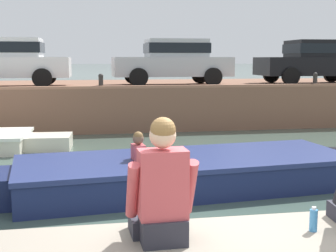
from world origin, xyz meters
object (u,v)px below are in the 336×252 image
(car_right_inner_black, at_px, (315,60))
(bottle_drink, at_px, (313,220))
(motorboat_passing, at_px, (171,174))
(car_left_inner_white, at_px, (4,60))
(mooring_bollard_east, at_px, (315,79))
(mooring_bollard_mid, at_px, (101,80))
(person_seated_left, at_px, (162,194))
(car_centre_silver, at_px, (173,60))

(car_right_inner_black, xyz_separation_m, bottle_drink, (-6.34, -12.38, -1.25))
(motorboat_passing, relative_size, car_left_inner_white, 1.65)
(car_right_inner_black, bearing_deg, car_left_inner_white, 180.00)
(mooring_bollard_east, bearing_deg, mooring_bollard_mid, 180.00)
(mooring_bollard_mid, bearing_deg, person_seated_left, -89.56)
(car_centre_silver, bearing_deg, person_seated_left, -101.05)
(motorboat_passing, bearing_deg, car_right_inner_black, 49.91)
(motorboat_passing, relative_size, mooring_bollard_mid, 15.99)
(mooring_bollard_mid, bearing_deg, car_left_inner_white, 154.55)
(mooring_bollard_east, bearing_deg, car_left_inner_white, 171.83)
(motorboat_passing, xyz_separation_m, car_centre_silver, (1.54, 7.97, 1.93))
(car_right_inner_black, relative_size, person_seated_left, 4.09)
(person_seated_left, bearing_deg, car_left_inner_white, 104.06)
(car_centre_silver, xyz_separation_m, mooring_bollard_mid, (-2.50, -1.44, -0.61))
(car_left_inner_white, xyz_separation_m, person_seated_left, (3.10, -12.36, -0.97))
(car_centre_silver, distance_m, mooring_bollard_east, 4.74)
(motorboat_passing, xyz_separation_m, person_seated_left, (-0.88, -4.39, 0.96))
(car_right_inner_black, bearing_deg, bottle_drink, -117.13)
(car_centre_silver, bearing_deg, mooring_bollard_mid, -150.09)
(motorboat_passing, height_order, mooring_bollard_mid, mooring_bollard_mid)
(person_seated_left, bearing_deg, car_centre_silver, 78.95)
(bottle_drink, bearing_deg, mooring_bollard_east, 62.70)
(car_left_inner_white, relative_size, mooring_bollard_mid, 9.69)
(car_right_inner_black, height_order, mooring_bollard_east, car_right_inner_black)
(bottle_drink, bearing_deg, person_seated_left, 179.01)
(car_left_inner_white, xyz_separation_m, car_right_inner_black, (10.68, -0.00, -0.00))
(car_left_inner_white, xyz_separation_m, mooring_bollard_mid, (3.01, -1.43, -0.61))
(car_right_inner_black, height_order, bottle_drink, car_right_inner_black)
(car_centre_silver, bearing_deg, car_left_inner_white, -179.98)
(car_right_inner_black, xyz_separation_m, mooring_bollard_east, (-0.69, -1.43, -0.61))
(car_left_inner_white, bearing_deg, mooring_bollard_east, -8.17)
(mooring_bollard_east, bearing_deg, person_seated_left, -122.24)
(car_right_inner_black, bearing_deg, motorboat_passing, -130.09)
(mooring_bollard_mid, height_order, bottle_drink, mooring_bollard_mid)
(car_left_inner_white, height_order, mooring_bollard_mid, car_left_inner_white)
(car_left_inner_white, bearing_deg, car_centre_silver, 0.02)
(car_centre_silver, relative_size, car_right_inner_black, 1.01)
(motorboat_passing, height_order, car_right_inner_black, car_right_inner_black)
(car_left_inner_white, xyz_separation_m, mooring_bollard_east, (9.99, -1.43, -0.61))
(car_centre_silver, relative_size, mooring_bollard_east, 8.92)
(motorboat_passing, bearing_deg, car_centre_silver, 79.08)
(motorboat_passing, distance_m, bottle_drink, 4.48)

